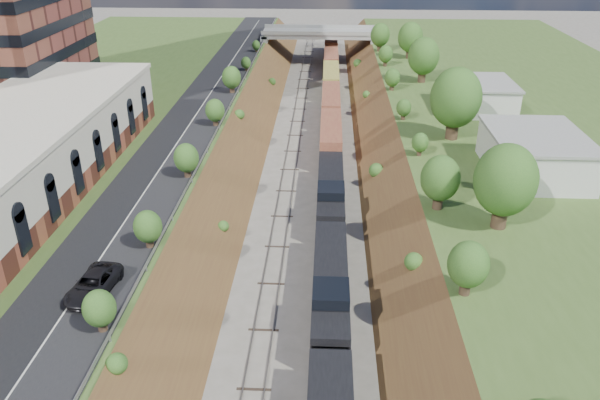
% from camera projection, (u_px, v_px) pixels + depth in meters
% --- Properties ---
extents(platform_left, '(44.00, 180.00, 5.00)m').
position_uv_depth(platform_left, '(41.00, 157.00, 71.73)').
color(platform_left, '#405A25').
rests_on(platform_left, ground).
extents(platform_right, '(44.00, 180.00, 5.00)m').
position_uv_depth(platform_right, '(589.00, 167.00, 68.88)').
color(platform_right, '#405A25').
rests_on(platform_right, ground).
extents(embankment_left, '(10.00, 180.00, 10.00)m').
position_uv_depth(embankment_left, '(220.00, 179.00, 71.88)').
color(embankment_left, brown).
rests_on(embankment_left, ground).
extents(embankment_right, '(10.00, 180.00, 10.00)m').
position_uv_depth(embankment_right, '(399.00, 182.00, 70.94)').
color(embankment_right, brown).
rests_on(embankment_right, ground).
extents(rail_left_track, '(1.58, 180.00, 0.18)m').
position_uv_depth(rail_left_track, '(288.00, 179.00, 71.48)').
color(rail_left_track, gray).
rests_on(rail_left_track, ground).
extents(rail_right_track, '(1.58, 180.00, 0.18)m').
position_uv_depth(rail_right_track, '(330.00, 180.00, 71.26)').
color(rail_right_track, gray).
rests_on(rail_right_track, ground).
extents(road, '(8.00, 180.00, 0.10)m').
position_uv_depth(road, '(180.00, 139.00, 69.84)').
color(road, black).
rests_on(road, platform_left).
extents(guardrail, '(0.10, 171.00, 0.70)m').
position_uv_depth(guardrail, '(213.00, 137.00, 69.27)').
color(guardrail, '#99999E').
rests_on(guardrail, platform_left).
extents(overpass, '(24.50, 8.30, 7.40)m').
position_uv_depth(overpass, '(319.00, 40.00, 124.75)').
color(overpass, gray).
rests_on(overpass, ground).
extents(white_building_near, '(9.00, 12.00, 4.00)m').
position_uv_depth(white_building_near, '(535.00, 155.00, 60.13)').
color(white_building_near, silver).
rests_on(white_building_near, platform_right).
extents(white_building_far, '(8.00, 10.00, 3.60)m').
position_uv_depth(white_building_far, '(481.00, 96.00, 79.94)').
color(white_building_far, silver).
rests_on(white_building_far, platform_right).
extents(tree_right_large, '(5.25, 5.25, 7.61)m').
position_uv_depth(tree_right_large, '(505.00, 181.00, 48.61)').
color(tree_right_large, '#473323').
rests_on(tree_right_large, platform_right).
extents(tree_left_crest, '(2.45, 2.45, 3.55)m').
position_uv_depth(tree_left_crest, '(77.00, 354.00, 32.98)').
color(tree_left_crest, '#473323').
rests_on(tree_left_crest, platform_left).
extents(freight_train, '(2.80, 128.35, 4.55)m').
position_uv_depth(freight_train, '(331.00, 122.00, 83.84)').
color(freight_train, black).
rests_on(freight_train, ground).
extents(suv, '(3.02, 5.57, 1.48)m').
position_uv_depth(suv, '(93.00, 284.00, 41.27)').
color(suv, black).
rests_on(suv, road).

